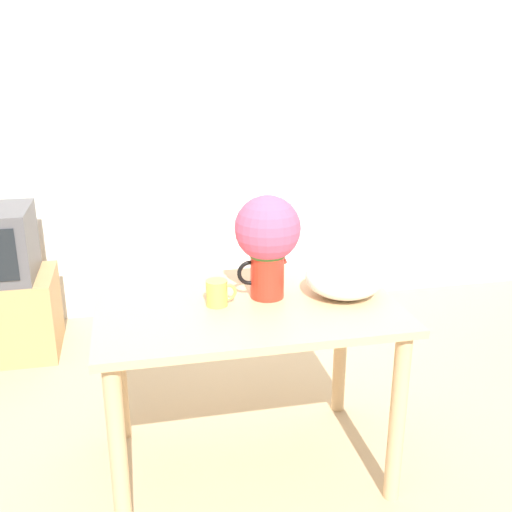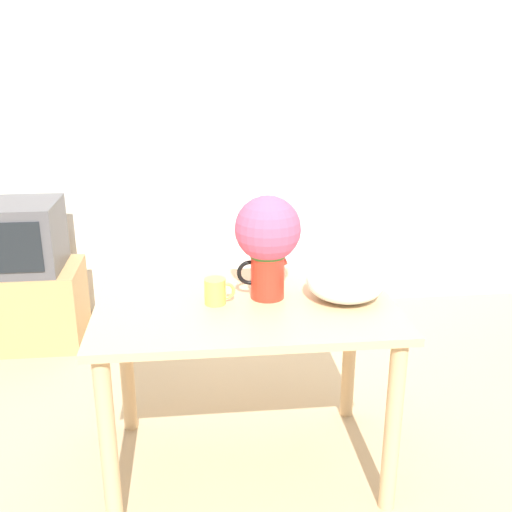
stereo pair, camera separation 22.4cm
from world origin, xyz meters
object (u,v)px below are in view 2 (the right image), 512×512
at_px(white_bowl, 345,282).
at_px(tv_set, 17,236).
at_px(flower_vase, 268,238).
at_px(coffee_mug, 216,291).

distance_m(white_bowl, tv_set, 1.99).
bearing_deg(tv_set, white_bowl, -38.91).
xyz_separation_m(flower_vase, tv_set, (-1.25, 1.20, -0.32)).
bearing_deg(coffee_mug, tv_set, 130.45).
bearing_deg(white_bowl, coffee_mug, 178.99).
bearing_deg(tv_set, coffee_mug, -49.55).
relative_size(coffee_mug, white_bowl, 0.39).
distance_m(coffee_mug, tv_set, 1.63).
bearing_deg(flower_vase, tv_set, 136.35).
xyz_separation_m(flower_vase, coffee_mug, (-0.20, -0.04, -0.19)).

